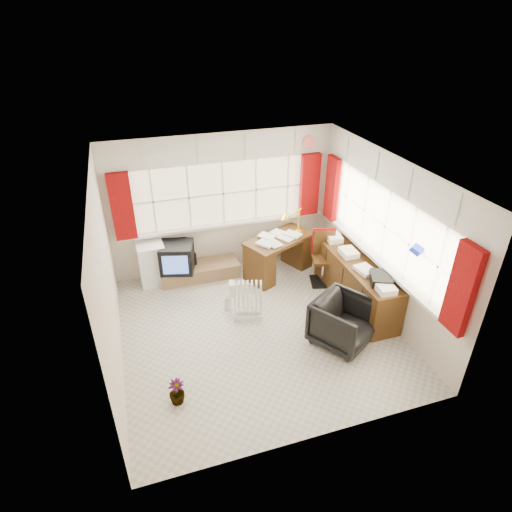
% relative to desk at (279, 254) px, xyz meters
% --- Properties ---
extents(ground, '(4.00, 4.00, 0.00)m').
position_rel_desk_xyz_m(ground, '(-0.85, -1.42, -0.40)').
color(ground, beige).
rests_on(ground, ground).
extents(room_walls, '(4.00, 4.00, 4.00)m').
position_rel_desk_xyz_m(room_walls, '(-0.85, -1.42, 1.10)').
color(room_walls, beige).
rests_on(room_walls, ground).
extents(window_back, '(3.70, 0.12, 3.60)m').
position_rel_desk_xyz_m(window_back, '(-0.85, 0.53, 0.54)').
color(window_back, '#FFF3C9').
rests_on(window_back, room_walls).
extents(window_right, '(0.12, 3.70, 3.60)m').
position_rel_desk_xyz_m(window_right, '(1.09, -1.42, 0.54)').
color(window_right, '#FFF3C9').
rests_on(window_right, room_walls).
extents(curtains, '(3.83, 3.83, 1.15)m').
position_rel_desk_xyz_m(curtains, '(0.07, -0.49, 1.05)').
color(curtains, '#8F0B07').
rests_on(curtains, room_walls).
extents(overhead_cabinets, '(3.98, 3.98, 0.48)m').
position_rel_desk_xyz_m(overhead_cabinets, '(0.13, -0.44, 1.85)').
color(overhead_cabinets, silver).
rests_on(overhead_cabinets, room_walls).
extents(desk, '(1.39, 1.08, 0.76)m').
position_rel_desk_xyz_m(desk, '(0.00, 0.00, 0.00)').
color(desk, '#533313').
rests_on(desk, ground).
extents(desk_lamp, '(0.19, 0.17, 0.48)m').
position_rel_desk_xyz_m(desk_lamp, '(0.41, 0.12, 0.65)').
color(desk_lamp, yellow).
rests_on(desk_lamp, desk).
extents(task_chair, '(0.50, 0.52, 0.97)m').
position_rel_desk_xyz_m(task_chair, '(0.66, -0.45, 0.12)').
color(task_chair, black).
rests_on(task_chair, ground).
extents(office_chair, '(1.07, 1.07, 0.72)m').
position_rel_desk_xyz_m(office_chair, '(0.22, -2.05, -0.04)').
color(office_chair, black).
rests_on(office_chair, ground).
extents(radiator, '(0.48, 0.30, 0.67)m').
position_rel_desk_xyz_m(radiator, '(-0.92, -1.11, -0.13)').
color(radiator, white).
rests_on(radiator, ground).
extents(credenza, '(0.50, 2.00, 0.85)m').
position_rel_desk_xyz_m(credenza, '(0.87, -1.22, -0.01)').
color(credenza, '#533313').
rests_on(credenza, ground).
extents(file_tray, '(0.42, 0.46, 0.12)m').
position_rel_desk_xyz_m(file_tray, '(0.91, -1.81, 0.41)').
color(file_tray, black).
rests_on(file_tray, credenza).
extents(tv_bench, '(1.40, 0.50, 0.25)m').
position_rel_desk_xyz_m(tv_bench, '(-1.40, 0.30, -0.28)').
color(tv_bench, olive).
rests_on(tv_bench, ground).
extents(crt_tv, '(0.67, 0.64, 0.51)m').
position_rel_desk_xyz_m(crt_tv, '(-1.79, 0.25, 0.10)').
color(crt_tv, black).
rests_on(crt_tv, tv_bench).
extents(hifi_stack, '(0.75, 0.62, 0.46)m').
position_rel_desk_xyz_m(hifi_stack, '(-1.82, 0.39, 0.07)').
color(hifi_stack, black).
rests_on(hifi_stack, tv_bench).
extents(mini_fridge, '(0.47, 0.47, 0.76)m').
position_rel_desk_xyz_m(mini_fridge, '(-2.22, 0.38, -0.02)').
color(mini_fridge, white).
rests_on(mini_fridge, ground).
extents(spray_bottle_a, '(0.15, 0.15, 0.31)m').
position_rel_desk_xyz_m(spray_bottle_a, '(-1.16, -0.79, -0.25)').
color(spray_bottle_a, silver).
rests_on(spray_bottle_a, ground).
extents(spray_bottle_b, '(0.10, 0.10, 0.20)m').
position_rel_desk_xyz_m(spray_bottle_b, '(-0.87, 0.24, -0.30)').
color(spray_bottle_b, '#89CDBD').
rests_on(spray_bottle_b, ground).
extents(flower_vase, '(0.25, 0.25, 0.35)m').
position_rel_desk_xyz_m(flower_vase, '(-2.23, -2.44, -0.23)').
color(flower_vase, black).
rests_on(flower_vase, ground).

